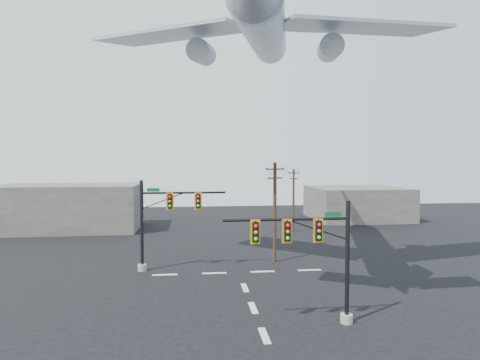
{
  "coord_description": "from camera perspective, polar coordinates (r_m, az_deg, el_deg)",
  "views": [
    {
      "loc": [
        -3.68,
        -20.37,
        9.23
      ],
      "look_at": [
        -0.7,
        5.0,
        7.98
      ],
      "focal_mm": 30.0,
      "sensor_mm": 36.0,
      "label": 1
    }
  ],
  "objects": [
    {
      "name": "building_right",
      "position": [
        65.95,
        16.29,
        -3.16
      ],
      "size": [
        14.0,
        12.0,
        5.0
      ],
      "primitive_type": "cube",
      "color": "slate",
      "rests_on": "ground"
    },
    {
      "name": "signal_mast_far",
      "position": [
        34.27,
        -11.28,
        -5.89
      ],
      "size": [
        7.38,
        0.84,
        7.6
      ],
      "color": "gray",
      "rests_on": "ground"
    },
    {
      "name": "lane_markings",
      "position": [
        27.55,
        1.44,
        -16.74
      ],
      "size": [
        14.0,
        21.2,
        0.01
      ],
      "color": "beige",
      "rests_on": "ground"
    },
    {
      "name": "signal_mast_near",
      "position": [
        23.07,
        10.88,
        -10.42
      ],
      "size": [
        7.38,
        0.77,
        6.98
      ],
      "color": "gray",
      "rests_on": "ground"
    },
    {
      "name": "power_lines",
      "position": [
        44.09,
        6.55,
        1.16
      ],
      "size": [
        7.11,
        14.95,
        0.03
      ],
      "color": "black"
    },
    {
      "name": "utility_pole_a",
      "position": [
        36.47,
        4.97,
        -4.29
      ],
      "size": [
        1.79,
        0.54,
        9.05
      ],
      "rotation": [
        0.0,
        0.0,
        0.24
      ],
      "color": "#42281C",
      "rests_on": "ground"
    },
    {
      "name": "building_left",
      "position": [
        58.06,
        -23.02,
        -3.58
      ],
      "size": [
        18.0,
        10.0,
        6.0
      ],
      "primitive_type": "cube",
      "color": "slate",
      "rests_on": "ground"
    },
    {
      "name": "utility_pole_b",
      "position": [
        52.23,
        7.62,
        -2.67
      ],
      "size": [
        1.61,
        0.58,
        8.15
      ],
      "rotation": [
        0.0,
        0.0,
        0.29
      ],
      "color": "#42281C",
      "rests_on": "ground"
    },
    {
      "name": "ground",
      "position": [
        22.66,
        3.48,
        -21.23
      ],
      "size": [
        120.0,
        120.0,
        0.0
      ],
      "primitive_type": "plane",
      "color": "black",
      "rests_on": "ground"
    },
    {
      "name": "airliner",
      "position": [
        35.2,
        3.56,
        20.41
      ],
      "size": [
        28.61,
        30.66,
        8.11
      ],
      "rotation": [
        0.0,
        -0.14,
        1.34
      ],
      "color": "silver"
    }
  ]
}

